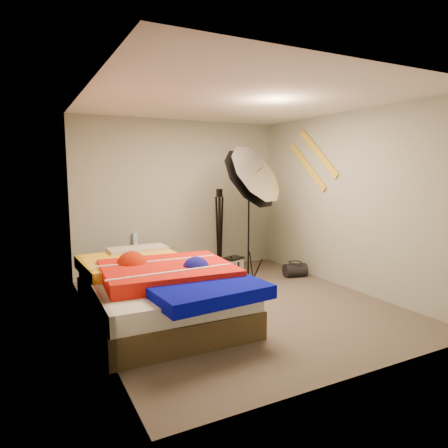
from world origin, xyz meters
TOP-DOWN VIEW (x-y plane):
  - floor at (0.00, 0.00)m, footprint 4.00×4.00m
  - ceiling at (0.00, 0.00)m, footprint 4.00×4.00m
  - wall_back at (0.00, 2.00)m, footprint 3.50×0.00m
  - wall_front at (0.00, -2.00)m, footprint 3.50×0.00m
  - wall_left at (-1.75, 0.00)m, footprint 0.00×4.00m
  - wall_right at (1.75, 0.00)m, footprint 0.00×4.00m
  - tote_bag at (-0.36, 1.50)m, footprint 0.43×0.24m
  - wrapping_roll at (-0.81, 1.90)m, footprint 0.13×0.21m
  - camera_case at (0.61, 1.25)m, footprint 0.33×0.28m
  - duffel_bag at (1.44, 0.73)m, footprint 0.39×0.29m
  - wall_stripe_upper at (1.73, 0.60)m, footprint 0.02×0.91m
  - wall_stripe_lower at (1.73, 0.85)m, footprint 0.02×0.91m
  - bed at (-1.02, 0.06)m, footprint 1.59×2.45m
  - photo_umbrella at (0.66, 0.87)m, footprint 1.09×1.09m
  - camera_tripod at (0.52, 1.58)m, footprint 0.08×0.08m

SIDE VIEW (x-z plane):
  - floor at x=0.00m, z-range 0.00..0.00m
  - duffel_bag at x=1.44m, z-range 0.00..0.22m
  - camera_case at x=0.61m, z-range 0.00..0.28m
  - tote_bag at x=-0.36m, z-range -0.01..0.41m
  - bed at x=-1.02m, z-range 0.00..0.65m
  - wrapping_roll at x=-0.81m, z-range 0.00..0.70m
  - camera_tripod at x=0.52m, z-range 0.10..1.49m
  - wall_back at x=0.00m, z-range -0.50..3.00m
  - wall_front at x=0.00m, z-range -0.50..3.00m
  - wall_left at x=-1.75m, z-range -0.75..3.25m
  - wall_right at x=1.75m, z-range -0.75..3.25m
  - photo_umbrella at x=0.66m, z-range 0.47..2.63m
  - wall_stripe_lower at x=1.73m, z-range 1.36..2.14m
  - wall_stripe_upper at x=1.73m, z-range 1.56..2.34m
  - ceiling at x=0.00m, z-range 2.50..2.50m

